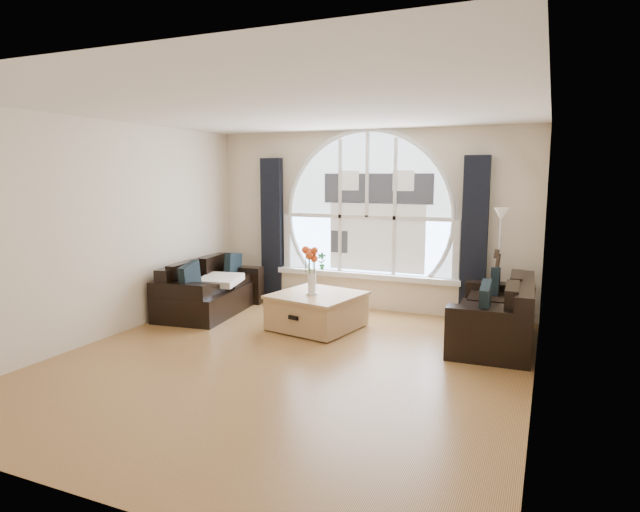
{
  "coord_description": "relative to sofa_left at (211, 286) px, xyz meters",
  "views": [
    {
      "loc": [
        2.56,
        -5.02,
        2.02
      ],
      "look_at": [
        0.0,
        0.9,
        1.05
      ],
      "focal_mm": 30.0,
      "sensor_mm": 36.0,
      "label": 1
    }
  ],
  "objects": [
    {
      "name": "ground",
      "position": [
        2.02,
        -1.46,
        -0.4
      ],
      "size": [
        5.0,
        5.5,
        0.01
      ],
      "primitive_type": "cube",
      "color": "brown",
      "rests_on": "ground"
    },
    {
      "name": "ceiling",
      "position": [
        2.02,
        -1.46,
        2.3
      ],
      "size": [
        5.0,
        5.5,
        0.01
      ],
      "primitive_type": "cube",
      "color": "silver",
      "rests_on": "ground"
    },
    {
      "name": "wall_back",
      "position": [
        2.02,
        1.29,
        0.95
      ],
      "size": [
        5.0,
        0.01,
        2.7
      ],
      "primitive_type": "cube",
      "color": "beige",
      "rests_on": "ground"
    },
    {
      "name": "wall_front",
      "position": [
        2.02,
        -4.21,
        0.95
      ],
      "size": [
        5.0,
        0.01,
        2.7
      ],
      "primitive_type": "cube",
      "color": "beige",
      "rests_on": "ground"
    },
    {
      "name": "wall_left",
      "position": [
        -0.48,
        -1.46,
        0.95
      ],
      "size": [
        0.01,
        5.5,
        2.7
      ],
      "primitive_type": "cube",
      "color": "beige",
      "rests_on": "ground"
    },
    {
      "name": "wall_right",
      "position": [
        4.52,
        -1.46,
        0.95
      ],
      "size": [
        0.01,
        5.5,
        2.7
      ],
      "primitive_type": "cube",
      "color": "beige",
      "rests_on": "ground"
    },
    {
      "name": "attic_slope",
      "position": [
        4.22,
        -1.46,
        1.95
      ],
      "size": [
        0.92,
        5.5,
        0.72
      ],
      "primitive_type": "cube",
      "color": "silver",
      "rests_on": "ground"
    },
    {
      "name": "arched_window",
      "position": [
        2.02,
        1.26,
        1.23
      ],
      "size": [
        2.6,
        0.06,
        2.15
      ],
      "primitive_type": "cube",
      "color": "silver",
      "rests_on": "wall_back"
    },
    {
      "name": "window_sill",
      "position": [
        2.02,
        1.19,
        0.11
      ],
      "size": [
        2.9,
        0.22,
        0.08
      ],
      "primitive_type": "cube",
      "color": "white",
      "rests_on": "wall_back"
    },
    {
      "name": "window_frame",
      "position": [
        2.02,
        1.23,
        1.23
      ],
      "size": [
        2.76,
        0.08,
        2.15
      ],
      "primitive_type": "cube",
      "color": "white",
      "rests_on": "wall_back"
    },
    {
      "name": "neighbor_house",
      "position": [
        2.17,
        1.24,
        1.1
      ],
      "size": [
        1.7,
        0.02,
        1.5
      ],
      "primitive_type": "cube",
      "color": "silver",
      "rests_on": "wall_back"
    },
    {
      "name": "curtain_left",
      "position": [
        0.42,
        1.17,
        0.75
      ],
      "size": [
        0.35,
        0.12,
        2.3
      ],
      "primitive_type": "cube",
      "color": "black",
      "rests_on": "ground"
    },
    {
      "name": "curtain_right",
      "position": [
        3.62,
        1.17,
        0.75
      ],
      "size": [
        0.35,
        0.12,
        2.3
      ],
      "primitive_type": "cube",
      "color": "black",
      "rests_on": "ground"
    },
    {
      "name": "sofa_left",
      "position": [
        0.0,
        0.0,
        0.0
      ],
      "size": [
        1.05,
        1.78,
        0.75
      ],
      "primitive_type": "cube",
      "rotation": [
        0.0,
        0.0,
        0.12
      ],
      "color": "black",
      "rests_on": "ground"
    },
    {
      "name": "sofa_right",
      "position": [
        4.01,
        0.13,
        0.0
      ],
      "size": [
        0.94,
        1.78,
        0.78
      ],
      "primitive_type": "cube",
      "rotation": [
        0.0,
        0.0,
        0.03
      ],
      "color": "black",
      "rests_on": "ground"
    },
    {
      "name": "coffee_chest",
      "position": [
        1.79,
        -0.14,
        -0.14
      ],
      "size": [
        1.23,
        1.23,
        0.51
      ],
      "primitive_type": "cube",
      "rotation": [
        0.0,
        0.0,
        -0.2
      ],
      "color": "#A37D51",
      "rests_on": "ground"
    },
    {
      "name": "throw_blanket",
      "position": [
        0.16,
        0.02,
        0.1
      ],
      "size": [
        0.63,
        0.63,
        0.1
      ],
      "primitive_type": "cube",
      "rotation": [
        0.0,
        0.0,
        0.16
      ],
      "color": "silver",
      "rests_on": "sofa_left"
    },
    {
      "name": "vase_flowers",
      "position": [
        1.75,
        -0.22,
        0.46
      ],
      "size": [
        0.24,
        0.24,
        0.7
      ],
      "primitive_type": "cube",
      "color": "white",
      "rests_on": "coffee_chest"
    },
    {
      "name": "floor_lamp",
      "position": [
        3.97,
        0.96,
        0.4
      ],
      "size": [
        0.24,
        0.24,
        1.6
      ],
      "primitive_type": "cube",
      "color": "#B2B2B2",
      "rests_on": "ground"
    },
    {
      "name": "guitar",
      "position": [
        3.95,
        0.95,
        0.13
      ],
      "size": [
        0.42,
        0.36,
        1.06
      ],
      "primitive_type": "cube",
      "rotation": [
        0.0,
        0.0,
        -0.4
      ],
      "color": "#9A5628",
      "rests_on": "ground"
    },
    {
      "name": "potted_plant",
      "position": [
        1.29,
        1.19,
        0.29
      ],
      "size": [
        0.16,
        0.13,
        0.27
      ],
      "primitive_type": "imported",
      "rotation": [
        0.0,
        0.0,
        0.23
      ],
      "color": "#1E6023",
      "rests_on": "window_sill"
    }
  ]
}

